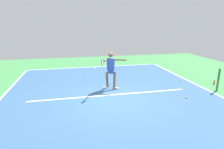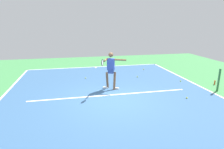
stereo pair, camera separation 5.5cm
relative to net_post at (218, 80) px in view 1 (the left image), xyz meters
The scene contains 14 objects.
ground_plane 5.01m from the net_post, ahead, with size 20.77×20.77×0.00m, color #428E4C.
court_surface 5.01m from the net_post, ahead, with size 9.37×12.39×0.00m, color #38608E.
court_line_baseline_near 7.93m from the net_post, 50.96° to the right, with size 9.37×0.10×0.01m, color white.
court_line_sideline_left 0.64m from the net_post, ahead, with size 0.10×12.39×0.01m, color white.
court_line_service 5.04m from the net_post, ahead, with size 7.03×0.10×0.01m, color white.
court_line_centre_mark 7.78m from the net_post, 50.03° to the right, with size 0.10×0.30×0.01m, color white.
net_post is the anchor object (origin of this frame).
tennis_player 5.02m from the net_post, 15.08° to the right, with size 1.26×1.13×1.79m.
tennis_ball_near_service_line 1.95m from the net_post, 62.36° to the right, with size 0.07×0.07×0.07m, color #CCE033.
tennis_ball_near_player 5.00m from the net_post, 67.89° to the right, with size 0.07×0.07×0.07m, color yellow.
tennis_ball_by_baseline 2.06m from the net_post, 15.42° to the left, with size 0.07×0.07×0.07m, color yellow.
tennis_ball_centre_court 6.78m from the net_post, 29.36° to the right, with size 0.07×0.07×0.07m, color #CCE033.
tennis_ball_far_corner 4.17m from the net_post, 45.57° to the right, with size 0.07×0.07×0.07m, color #CCE033.
water_bottle 1.10m from the net_post, 123.73° to the right, with size 0.07×0.07×0.22m, color #D84C1E.
Camera 1 is at (1.59, 7.07, 3.09)m, focal length 30.06 mm.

